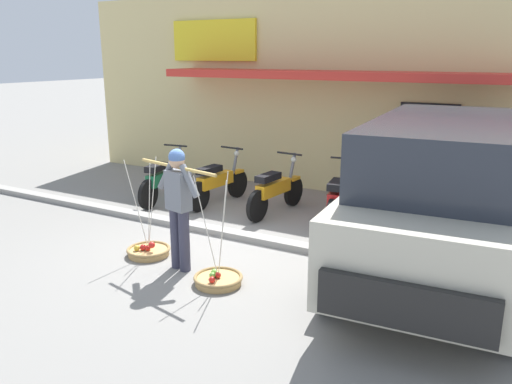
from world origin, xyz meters
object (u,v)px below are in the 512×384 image
object	(u,v)px
fruit_vendor	(179,202)
parked_truck	(440,194)
motorcycle_third_in_row	(275,190)
motorcycle_second_in_row	(218,182)
motorcycle_end_of_row	(339,198)
motorcycle_nearest_shop	(164,180)
fruit_basket_left_side	(218,279)
fruit_basket_right_side	(148,250)

from	to	relation	value
fruit_vendor	parked_truck	xyz separation A→B (m)	(3.10, 1.51, 0.15)
motorcycle_third_in_row	parked_truck	world-z (taller)	parked_truck
fruit_vendor	motorcycle_second_in_row	xyz separation A→B (m)	(-1.30, 2.91, -0.52)
motorcycle_second_in_row	parked_truck	world-z (taller)	parked_truck
motorcycle_second_in_row	motorcycle_end_of_row	world-z (taller)	same
motorcycle_third_in_row	fruit_vendor	bearing A→B (deg)	-89.62
motorcycle_nearest_shop	motorcycle_third_in_row	bearing A→B (deg)	8.25
fruit_vendor	motorcycle_end_of_row	distance (m)	3.27
fruit_vendor	motorcycle_end_of_row	xyz separation A→B (m)	(1.18, 3.01, -0.52)
fruit_basket_left_side	motorcycle_second_in_row	distance (m)	3.69
fruit_basket_right_side	motorcycle_third_in_row	world-z (taller)	fruit_basket_right_side
fruit_basket_right_side	fruit_vendor	bearing A→B (deg)	-12.32
fruit_vendor	motorcycle_third_in_row	size ratio (longest dim) A/B	0.93
fruit_vendor	motorcycle_second_in_row	size ratio (longest dim) A/B	0.93
fruit_basket_left_side	fruit_vendor	bearing A→B (deg)	167.21
fruit_basket_left_side	motorcycle_third_in_row	distance (m)	3.19
motorcycle_third_in_row	motorcycle_nearest_shop	bearing A→B (deg)	-171.75
fruit_vendor	parked_truck	size ratio (longest dim) A/B	0.35
motorcycle_second_in_row	fruit_basket_left_side	bearing A→B (deg)	-56.67
motorcycle_second_in_row	motorcycle_end_of_row	size ratio (longest dim) A/B	1.00
parked_truck	motorcycle_end_of_row	bearing A→B (deg)	142.04
fruit_vendor	motorcycle_end_of_row	world-z (taller)	fruit_vendor
fruit_basket_right_side	parked_truck	bearing A→B (deg)	19.52
motorcycle_third_in_row	motorcycle_end_of_row	bearing A→B (deg)	4.42
fruit_vendor	motorcycle_end_of_row	bearing A→B (deg)	68.50
motorcycle_second_in_row	parked_truck	distance (m)	4.66
fruit_vendor	motorcycle_third_in_row	xyz separation A→B (m)	(-0.02, 2.91, -0.52)
motorcycle_second_in_row	motorcycle_third_in_row	world-z (taller)	same
fruit_basket_right_side	motorcycle_third_in_row	bearing A→B (deg)	75.65
fruit_basket_left_side	motorcycle_end_of_row	distance (m)	3.23
motorcycle_nearest_shop	parked_truck	distance (m)	5.61
fruit_vendor	fruit_basket_left_side	distance (m)	1.17
fruit_vendor	motorcycle_nearest_shop	bearing A→B (deg)	132.56
fruit_basket_right_side	motorcycle_end_of_row	xyz separation A→B (m)	(1.91, 2.85, 0.38)
fruit_basket_right_side	motorcycle_nearest_shop	distance (m)	2.94
fruit_basket_right_side	motorcycle_second_in_row	world-z (taller)	fruit_basket_right_side
fruit_basket_right_side	motorcycle_end_of_row	size ratio (longest dim) A/B	0.80
fruit_basket_left_side	motorcycle_second_in_row	size ratio (longest dim) A/B	0.80
motorcycle_nearest_shop	motorcycle_second_in_row	distance (m)	1.12
motorcycle_nearest_shop	motorcycle_end_of_row	size ratio (longest dim) A/B	1.00
fruit_basket_left_side	motorcycle_end_of_row	bearing A→B (deg)	81.71
motorcycle_third_in_row	motorcycle_second_in_row	bearing A→B (deg)	-179.64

